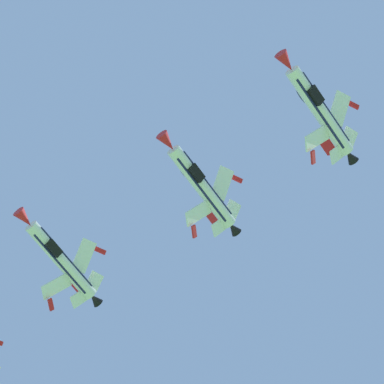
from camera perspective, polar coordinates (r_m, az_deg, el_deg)
fighter_jet_left_wing at (r=109.22m, az=7.57°, el=4.90°), size 15.24×8.69×7.53m
fighter_jet_right_wing at (r=113.84m, az=0.51°, el=0.39°), size 15.24×8.68×7.54m
fighter_jet_left_outer at (r=118.48m, az=-7.90°, el=-3.99°), size 15.24×8.89×7.11m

